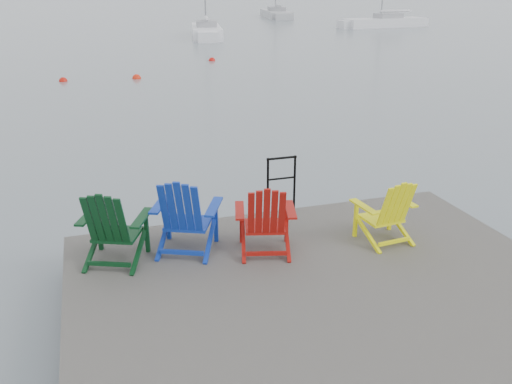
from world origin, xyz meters
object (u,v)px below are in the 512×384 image
object	(u,v)px
buoy_b	(63,81)
buoy_c	(212,61)
chair_yellow	(387,210)
chair_green	(112,226)
buoy_d	(206,34)
handrail	(281,179)
buoy_a	(137,79)
sailboat_mid	(276,14)
sailboat_far	(384,23)
chair_blue	(185,214)
sailboat_near	(206,32)
chair_red	(266,218)

from	to	relation	value
buoy_b	buoy_c	xyz separation A→B (m)	(7.45, 4.44, 0.00)
chair_yellow	chair_green	bearing A→B (deg)	166.61
buoy_b	buoy_d	size ratio (longest dim) A/B	0.85
handrail	buoy_a	world-z (taller)	handrail
sailboat_mid	buoy_b	xyz separation A→B (m)	(-23.54, -39.68, -0.35)
buoy_a	buoy_d	size ratio (longest dim) A/B	0.93
chair_green	sailboat_far	distance (m)	48.67
handrail	chair_blue	distance (m)	1.90
chair_blue	buoy_b	xyz separation A→B (m)	(-1.90, 17.80, -1.04)
chair_yellow	sailboat_near	size ratio (longest dim) A/B	0.08
chair_green	buoy_c	xyz separation A→B (m)	(6.47, 22.28, -1.02)
chair_green	buoy_a	world-z (taller)	chair_green
chair_green	handrail	bearing A→B (deg)	43.04
buoy_b	handrail	bearing A→B (deg)	-78.06
chair_red	sailboat_mid	world-z (taller)	sailboat_mid
chair_blue	sailboat_far	bearing A→B (deg)	81.30
handrail	chair_green	world-z (taller)	chair_green
chair_blue	buoy_d	distance (m)	39.46
sailboat_mid	sailboat_far	size ratio (longest dim) A/B	1.18
chair_green	chair_yellow	distance (m)	3.65
buoy_b	buoy_c	distance (m)	8.67
buoy_c	sailboat_far	bearing A→B (deg)	41.02
chair_green	buoy_a	xyz separation A→B (m)	(2.04, 17.61, -1.02)
chair_red	buoy_a	size ratio (longest dim) A/B	2.60
chair_green	sailboat_far	size ratio (longest dim) A/B	0.09
buoy_c	chair_red	bearing A→B (deg)	-101.38
chair_red	sailboat_near	world-z (taller)	sailboat_near
sailboat_mid	buoy_b	bearing A→B (deg)	-110.07
chair_green	chair_yellow	xyz separation A→B (m)	(3.61, -0.50, -0.05)
chair_green	chair_yellow	size ratio (longest dim) A/B	1.10
sailboat_far	handrail	bearing A→B (deg)	141.54
sailboat_near	sailboat_far	distance (m)	18.63
chair_red	sailboat_near	bearing A→B (deg)	93.55
sailboat_far	sailboat_near	bearing A→B (deg)	97.96
sailboat_mid	buoy_b	world-z (taller)	sailboat_mid
sailboat_mid	handrail	bearing A→B (deg)	-98.83
buoy_d	buoy_a	bearing A→B (deg)	-110.24
buoy_d	sailboat_near	bearing A→B (deg)	-101.20
chair_green	chair_yellow	bearing A→B (deg)	15.30
handrail	sailboat_mid	distance (m)	60.00
chair_blue	chair_yellow	distance (m)	2.74
chair_green	buoy_c	world-z (taller)	chair_green
chair_blue	chair_red	xyz separation A→B (m)	(1.00, -0.35, -0.04)
handrail	buoy_c	bearing A→B (deg)	79.71
chair_yellow	buoy_d	distance (m)	39.48
handrail	buoy_b	distance (m)	17.31
buoy_b	chair_green	bearing A→B (deg)	-86.86
sailboat_far	buoy_c	size ratio (longest dim) A/B	32.14
chair_red	sailboat_far	xyz separation A→B (m)	(25.31, 40.65, -0.64)
chair_yellow	buoy_a	distance (m)	18.21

